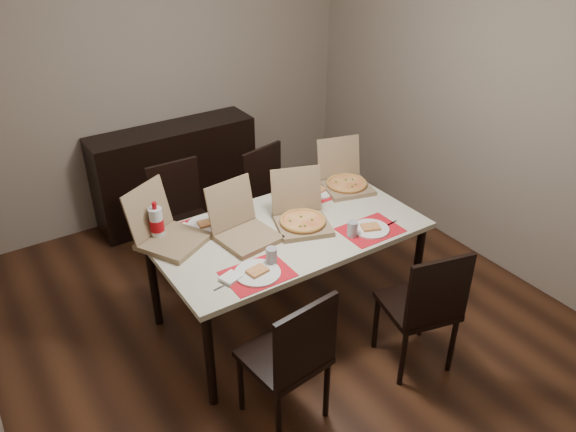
% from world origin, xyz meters
% --- Properties ---
extents(ground, '(3.80, 4.00, 0.02)m').
position_xyz_m(ground, '(0.00, 0.00, -0.01)').
color(ground, '#422314').
rests_on(ground, ground).
extents(room_walls, '(3.84, 4.02, 2.62)m').
position_xyz_m(room_walls, '(0.00, 0.43, 1.73)').
color(room_walls, gray).
rests_on(room_walls, ground).
extents(sideboard, '(1.50, 0.40, 0.90)m').
position_xyz_m(sideboard, '(0.00, 1.78, 0.45)').
color(sideboard, black).
rests_on(sideboard, ground).
extents(dining_table, '(1.80, 1.00, 0.75)m').
position_xyz_m(dining_table, '(0.07, -0.03, 0.68)').
color(dining_table, beige).
rests_on(dining_table, ground).
extents(chair_near_left, '(0.46, 0.46, 0.93)m').
position_xyz_m(chair_near_left, '(-0.44, -0.84, 0.51)').
color(chair_near_left, black).
rests_on(chair_near_left, ground).
extents(chair_near_right, '(0.51, 0.51, 0.93)m').
position_xyz_m(chair_near_right, '(0.49, -0.93, 0.51)').
color(chair_near_right, black).
rests_on(chair_near_right, ground).
extents(chair_far_left, '(0.43, 0.43, 0.93)m').
position_xyz_m(chair_far_left, '(-0.31, 0.91, 0.51)').
color(chair_far_left, black).
rests_on(chair_far_left, ground).
extents(chair_far_right, '(0.51, 0.51, 0.93)m').
position_xyz_m(chair_far_right, '(0.44, 0.77, 0.51)').
color(chair_far_right, black).
rests_on(chair_far_right, ground).
extents(setting_near_left, '(0.49, 0.30, 0.11)m').
position_xyz_m(setting_near_left, '(-0.36, -0.35, 0.77)').
color(setting_near_left, red).
rests_on(setting_near_left, dining_table).
extents(setting_near_right, '(0.43, 0.30, 0.11)m').
position_xyz_m(setting_near_right, '(0.48, -0.35, 0.77)').
color(setting_near_right, red).
rests_on(setting_near_right, dining_table).
extents(setting_far_left, '(0.46, 0.30, 0.11)m').
position_xyz_m(setting_far_left, '(-0.36, 0.29, 0.77)').
color(setting_far_left, red).
rests_on(setting_far_left, dining_table).
extents(setting_far_right, '(0.49, 0.30, 0.11)m').
position_xyz_m(setting_far_right, '(0.48, 0.28, 0.77)').
color(setting_far_right, red).
rests_on(setting_far_right, dining_table).
extents(napkin_loose, '(0.16, 0.16, 0.02)m').
position_xyz_m(napkin_loose, '(0.21, 0.00, 0.76)').
color(napkin_loose, white).
rests_on(napkin_loose, dining_table).
extents(pizza_box_center, '(0.46, 0.48, 0.35)m').
position_xyz_m(pizza_box_center, '(0.17, -0.04, 0.81)').
color(pizza_box_center, '#7F6749').
rests_on(pizza_box_center, dining_table).
extents(pizza_box_right, '(0.43, 0.46, 0.35)m').
position_xyz_m(pizza_box_right, '(0.77, 0.24, 0.81)').
color(pizza_box_right, '#7F6749').
rests_on(pizza_box_right, dining_table).
extents(pizza_box_left, '(0.52, 0.54, 0.37)m').
position_xyz_m(pizza_box_left, '(-0.68, 0.26, 0.81)').
color(pizza_box_left, '#7F6749').
rests_on(pizza_box_left, dining_table).
extents(pizza_box_extra, '(0.40, 0.43, 0.35)m').
position_xyz_m(pizza_box_extra, '(-0.24, 0.04, 0.81)').
color(pizza_box_extra, '#7F6749').
rests_on(pizza_box_extra, dining_table).
extents(faina_plate, '(0.27, 0.27, 0.03)m').
position_xyz_m(faina_plate, '(-0.24, 0.10, 0.76)').
color(faina_plate, black).
rests_on(faina_plate, dining_table).
extents(dip_bowl, '(0.13, 0.13, 0.03)m').
position_xyz_m(dip_bowl, '(0.15, 0.14, 0.76)').
color(dip_bowl, white).
rests_on(dip_bowl, dining_table).
extents(soda_bottle, '(0.09, 0.09, 0.28)m').
position_xyz_m(soda_bottle, '(-0.72, 0.33, 0.87)').
color(soda_bottle, silver).
rests_on(soda_bottle, dining_table).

